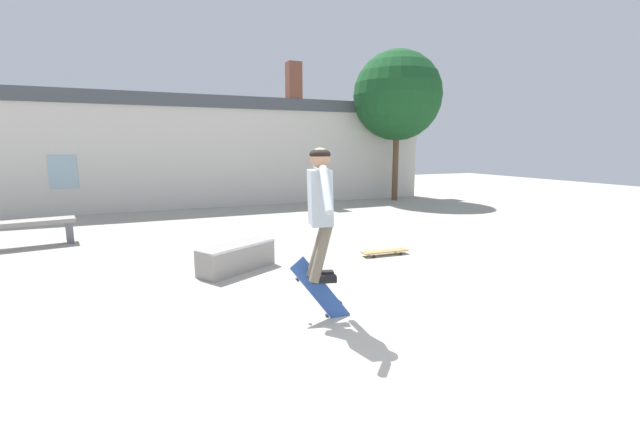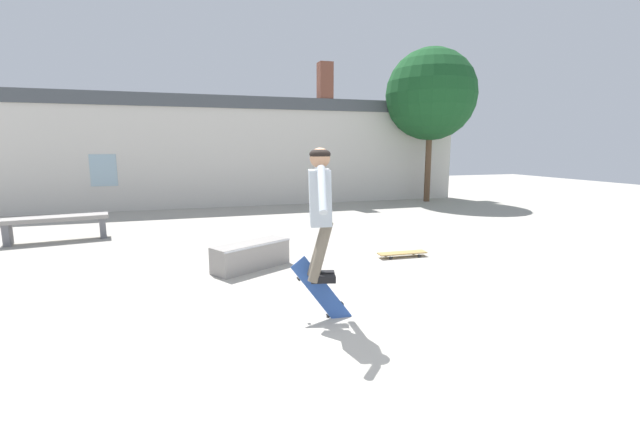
% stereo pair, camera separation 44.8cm
% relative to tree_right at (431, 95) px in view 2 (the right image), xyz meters
% --- Properties ---
extents(ground_plane, '(40.00, 40.00, 0.00)m').
position_rel_tree_right_xyz_m(ground_plane, '(-6.58, -9.12, -3.56)').
color(ground_plane, '#A39E93').
extents(building_backdrop, '(16.59, 0.52, 4.55)m').
position_rel_tree_right_xyz_m(building_backdrop, '(-6.55, 0.86, -1.78)').
color(building_backdrop, beige).
rests_on(building_backdrop, ground_plane).
extents(tree_right, '(3.00, 3.00, 5.07)m').
position_rel_tree_right_xyz_m(tree_right, '(0.00, 0.00, 0.00)').
color(tree_right, brown).
rests_on(tree_right, ground_plane).
extents(park_bench, '(1.93, 0.76, 0.50)m').
position_rel_tree_right_xyz_m(park_bench, '(-10.44, -3.21, -3.19)').
color(park_bench, gray).
rests_on(park_bench, ground_plane).
extents(skate_ledge, '(1.30, 0.99, 0.41)m').
position_rel_tree_right_xyz_m(skate_ledge, '(-7.04, -6.37, -3.35)').
color(skate_ledge, gray).
rests_on(skate_ledge, ground_plane).
extents(skater, '(0.38, 1.18, 1.41)m').
position_rel_tree_right_xyz_m(skater, '(-6.63, -8.63, -2.26)').
color(skater, '#9EA8B2').
extents(skateboard_flipping, '(0.66, 0.26, 0.80)m').
position_rel_tree_right_xyz_m(skateboard_flipping, '(-6.59, -8.54, -3.26)').
color(skateboard_flipping, '#2D519E').
extents(skateboard_resting, '(0.86, 0.26, 0.08)m').
position_rel_tree_right_xyz_m(skateboard_resting, '(-4.46, -6.48, -3.49)').
color(skateboard_resting, '#AD894C').
rests_on(skateboard_resting, ground_plane).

